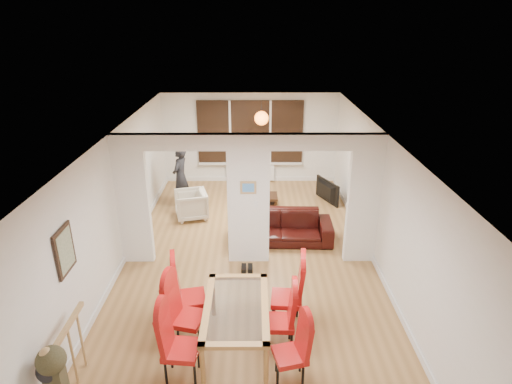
{
  "coord_description": "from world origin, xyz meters",
  "views": [
    {
      "loc": [
        0.11,
        -7.48,
        4.54
      ],
      "look_at": [
        0.15,
        0.6,
        1.22
      ],
      "focal_mm": 30.0,
      "sensor_mm": 36.0,
      "label": 1
    }
  ],
  "objects_px": {
    "bottle": "(250,189)",
    "sofa": "(281,227)",
    "person": "(180,176)",
    "coffee_table": "(256,200)",
    "dining_chair_rb": "(280,318)",
    "bowl": "(258,194)",
    "dining_chair_ra": "(290,351)",
    "dining_chair_rc": "(287,294)",
    "dining_chair_lb": "(187,313)",
    "television": "(324,191)",
    "armchair": "(191,205)",
    "dining_chair_lc": "(190,293)",
    "dining_table": "(237,327)",
    "dining_chair_la": "(181,345)"
  },
  "relations": [
    {
      "from": "bottle",
      "to": "sofa",
      "type": "bearing_deg",
      "value": -70.93
    },
    {
      "from": "person",
      "to": "coffee_table",
      "type": "distance_m",
      "value": 2.04
    },
    {
      "from": "coffee_table",
      "to": "sofa",
      "type": "bearing_deg",
      "value": -75.11
    },
    {
      "from": "dining_chair_rb",
      "to": "coffee_table",
      "type": "distance_m",
      "value": 5.25
    },
    {
      "from": "sofa",
      "to": "bowl",
      "type": "height_order",
      "value": "sofa"
    },
    {
      "from": "dining_chair_ra",
      "to": "dining_chair_rc",
      "type": "relative_size",
      "value": 0.86
    },
    {
      "from": "dining_chair_lb",
      "to": "television",
      "type": "relative_size",
      "value": 1.15
    },
    {
      "from": "armchair",
      "to": "television",
      "type": "relative_size",
      "value": 0.74
    },
    {
      "from": "coffee_table",
      "to": "bowl",
      "type": "distance_m",
      "value": 0.16
    },
    {
      "from": "television",
      "to": "coffee_table",
      "type": "bearing_deg",
      "value": 70.92
    },
    {
      "from": "dining_chair_rb",
      "to": "dining_chair_lb",
      "type": "bearing_deg",
      "value": -179.99
    },
    {
      "from": "dining_chair_lc",
      "to": "dining_chair_rb",
      "type": "distance_m",
      "value": 1.46
    },
    {
      "from": "dining_chair_lb",
      "to": "bowl",
      "type": "xyz_separation_m",
      "value": [
        1.08,
        5.19,
        -0.3
      ]
    },
    {
      "from": "dining_chair_rb",
      "to": "dining_table",
      "type": "bearing_deg",
      "value": -175.79
    },
    {
      "from": "dining_chair_lc",
      "to": "dining_chair_rb",
      "type": "height_order",
      "value": "dining_chair_lc"
    },
    {
      "from": "dining_chair_la",
      "to": "dining_chair_rc",
      "type": "xyz_separation_m",
      "value": [
        1.46,
        1.08,
        0.02
      ]
    },
    {
      "from": "bowl",
      "to": "dining_chair_rb",
      "type": "bearing_deg",
      "value": -87.08
    },
    {
      "from": "television",
      "to": "bowl",
      "type": "height_order",
      "value": "television"
    },
    {
      "from": "television",
      "to": "bowl",
      "type": "xyz_separation_m",
      "value": [
        -1.74,
        -0.17,
        -0.01
      ]
    },
    {
      "from": "sofa",
      "to": "person",
      "type": "bearing_deg",
      "value": 143.24
    },
    {
      "from": "dining_chair_lb",
      "to": "armchair",
      "type": "xyz_separation_m",
      "value": [
        -0.55,
        4.4,
        -0.24
      ]
    },
    {
      "from": "bowl",
      "to": "armchair",
      "type": "bearing_deg",
      "value": -154.09
    },
    {
      "from": "dining_chair_ra",
      "to": "dining_chair_rb",
      "type": "height_order",
      "value": "dining_chair_rb"
    },
    {
      "from": "armchair",
      "to": "television",
      "type": "bearing_deg",
      "value": 91.13
    },
    {
      "from": "dining_chair_ra",
      "to": "coffee_table",
      "type": "bearing_deg",
      "value": 79.9
    },
    {
      "from": "sofa",
      "to": "bottle",
      "type": "xyz_separation_m",
      "value": [
        -0.69,
        1.98,
        0.08
      ]
    },
    {
      "from": "television",
      "to": "bottle",
      "type": "distance_m",
      "value": 1.96
    },
    {
      "from": "television",
      "to": "armchair",
      "type": "bearing_deg",
      "value": 81.62
    },
    {
      "from": "dining_chair_ra",
      "to": "coffee_table",
      "type": "distance_m",
      "value": 5.89
    },
    {
      "from": "dining_chair_la",
      "to": "dining_chair_ra",
      "type": "bearing_deg",
      "value": 3.52
    },
    {
      "from": "dining_chair_lc",
      "to": "dining_chair_ra",
      "type": "xyz_separation_m",
      "value": [
        1.46,
        -1.16,
        -0.07
      ]
    },
    {
      "from": "television",
      "to": "dining_chair_ra",
      "type": "bearing_deg",
      "value": 142.9
    },
    {
      "from": "dining_chair_lc",
      "to": "person",
      "type": "xyz_separation_m",
      "value": [
        -0.88,
        4.69,
        0.2
      ]
    },
    {
      "from": "bowl",
      "to": "dining_chair_lc",
      "type": "bearing_deg",
      "value": -103.1
    },
    {
      "from": "armchair",
      "to": "person",
      "type": "xyz_separation_m",
      "value": [
        -0.35,
        0.78,
        0.44
      ]
    },
    {
      "from": "dining_chair_lc",
      "to": "bottle",
      "type": "xyz_separation_m",
      "value": [
        0.88,
        4.74,
        -0.17
      ]
    },
    {
      "from": "dining_chair_la",
      "to": "dining_chair_ra",
      "type": "relative_size",
      "value": 1.12
    },
    {
      "from": "bottle",
      "to": "dining_chair_rb",
      "type": "bearing_deg",
      "value": -84.81
    },
    {
      "from": "dining_chair_lc",
      "to": "bowl",
      "type": "xyz_separation_m",
      "value": [
        1.09,
        4.7,
        -0.3
      ]
    },
    {
      "from": "television",
      "to": "bottle",
      "type": "xyz_separation_m",
      "value": [
        -1.95,
        -0.13,
        0.11
      ]
    },
    {
      "from": "dining_chair_rc",
      "to": "bowl",
      "type": "distance_m",
      "value": 4.76
    },
    {
      "from": "person",
      "to": "dining_chair_la",
      "type": "bearing_deg",
      "value": 25.29
    },
    {
      "from": "dining_chair_rb",
      "to": "television",
      "type": "relative_size",
      "value": 1.04
    },
    {
      "from": "dining_chair_lc",
      "to": "person",
      "type": "bearing_deg",
      "value": 88.99
    },
    {
      "from": "person",
      "to": "bowl",
      "type": "bearing_deg",
      "value": 106.59
    },
    {
      "from": "dining_chair_lb",
      "to": "dining_chair_ra",
      "type": "distance_m",
      "value": 1.59
    },
    {
      "from": "coffee_table",
      "to": "bottle",
      "type": "height_order",
      "value": "bottle"
    },
    {
      "from": "dining_chair_la",
      "to": "armchair",
      "type": "relative_size",
      "value": 1.52
    },
    {
      "from": "dining_chair_rb",
      "to": "bowl",
      "type": "relative_size",
      "value": 5.05
    },
    {
      "from": "dining_chair_rb",
      "to": "coffee_table",
      "type": "xyz_separation_m",
      "value": [
        -0.31,
        5.23,
        -0.4
      ]
    }
  ]
}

